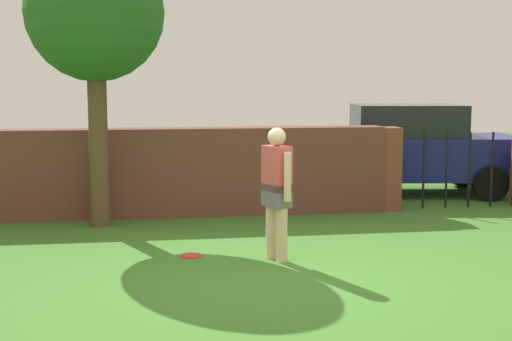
{
  "coord_description": "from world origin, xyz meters",
  "views": [
    {
      "loc": [
        -1.21,
        -7.39,
        2.18
      ],
      "look_at": [
        0.13,
        1.62,
        1.0
      ],
      "focal_mm": 48.9,
      "sensor_mm": 36.0,
      "label": 1
    }
  ],
  "objects": [
    {
      "name": "tree",
      "position": [
        -2.01,
        3.17,
        3.12
      ],
      "size": [
        2.02,
        2.02,
        4.18
      ],
      "color": "brown",
      "rests_on": "ground"
    },
    {
      "name": "fence_gate",
      "position": [
        3.97,
        3.82,
        0.7
      ],
      "size": [
        3.04,
        0.44,
        1.4
      ],
      "color": "brown",
      "rests_on": "ground"
    },
    {
      "name": "ground_plane",
      "position": [
        0.0,
        0.0,
        0.0
      ],
      "size": [
        40.0,
        40.0,
        0.0
      ],
      "primitive_type": "plane",
      "color": "#3D7528"
    },
    {
      "name": "car",
      "position": [
        3.62,
        5.4,
        0.86
      ],
      "size": [
        4.4,
        2.39,
        1.72
      ],
      "rotation": [
        0.0,
        0.0,
        -0.14
      ],
      "color": "navy",
      "rests_on": "ground"
    },
    {
      "name": "frisbee_red",
      "position": [
        -0.76,
        1.12,
        0.01
      ],
      "size": [
        0.27,
        0.27,
        0.02
      ],
      "primitive_type": "cylinder",
      "color": "red",
      "rests_on": "ground"
    },
    {
      "name": "person",
      "position": [
        0.26,
        0.81,
        0.9
      ],
      "size": [
        0.35,
        0.5,
        1.62
      ],
      "rotation": [
        0.0,
        0.0,
        1.99
      ],
      "color": "beige",
      "rests_on": "ground"
    },
    {
      "name": "brick_wall",
      "position": [
        -1.5,
        3.82,
        0.71
      ],
      "size": [
        8.13,
        0.5,
        1.42
      ],
      "primitive_type": "cube",
      "color": "brown",
      "rests_on": "ground"
    }
  ]
}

